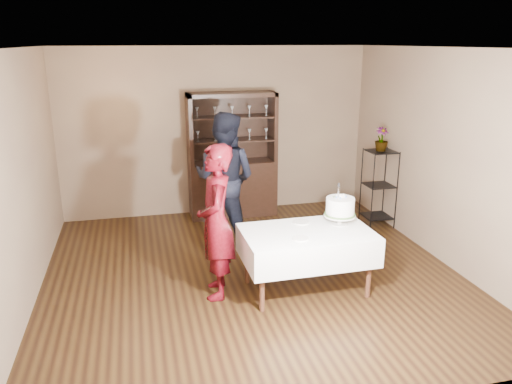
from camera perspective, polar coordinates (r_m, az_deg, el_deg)
The scene contains 14 objects.
floor at distance 6.28m, azimuth -0.43°, elevation -9.30°, with size 5.00×5.00×0.00m, color black.
ceiling at distance 5.63m, azimuth -0.49°, elevation 16.17°, with size 5.00×5.00×0.00m, color white.
back_wall at distance 8.21m, azimuth -4.50°, elevation 6.89°, with size 5.00×0.02×2.70m, color brown.
wall_left at distance 5.79m, azimuth -25.31°, elevation 1.03°, with size 0.02×5.00×2.70m, color brown.
wall_right at distance 6.81m, azimuth 20.51°, elevation 3.78°, with size 0.02×5.00×2.70m, color brown.
china_hutch at distance 8.15m, azimuth -2.72°, elevation 1.91°, with size 1.40×0.48×2.00m.
plant_etagere at distance 7.87m, azimuth 13.86°, elevation 0.77°, with size 0.42×0.42×1.20m.
cake_table at distance 5.70m, azimuth 5.83°, elevation -6.08°, with size 1.47×0.92×0.73m.
woman at distance 5.49m, azimuth -4.59°, elevation -3.45°, with size 0.63×0.42×1.74m, color #39050B.
man at distance 6.93m, azimuth -3.59°, elevation 1.49°, with size 0.91×0.71×1.87m, color black.
cake at distance 5.83m, azimuth 9.59°, elevation -1.79°, with size 0.40×0.40×0.51m.
plate_near at distance 5.41m, azimuth 5.09°, elevation -5.31°, with size 0.18×0.18×0.01m, color silver.
plate_far at distance 5.88m, azimuth 5.15°, elevation -3.44°, with size 0.20×0.20×0.01m, color silver.
potted_plant at distance 7.70m, azimuth 14.14°, elevation 5.87°, with size 0.20×0.20×0.36m, color #466C33.
Camera 1 is at (-1.29, -5.48, 2.77)m, focal length 35.00 mm.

